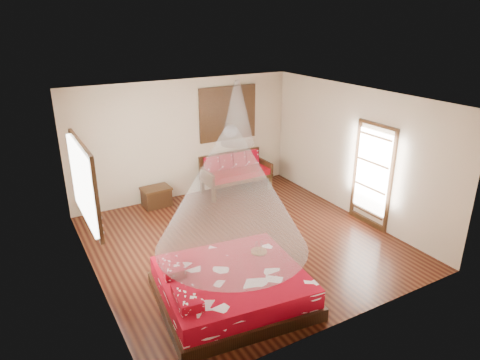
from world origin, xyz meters
name	(u,v)px	position (x,y,z in m)	size (l,w,h in m)	color
room	(243,174)	(0.00, 0.00, 1.40)	(5.54, 5.54, 2.84)	black
bed	(231,287)	(-1.08, -1.53, 0.25)	(2.39, 2.21, 0.65)	black
daybed	(235,171)	(1.15, 2.38, 0.52)	(1.70, 0.76, 0.94)	black
storage_chest	(156,196)	(-0.89, 2.45, 0.23)	(0.67, 0.51, 0.45)	black
shutter_panel	(228,113)	(1.15, 2.72, 1.90)	(1.52, 0.06, 1.32)	black
window_left	(86,182)	(-2.71, 0.20, 1.70)	(0.10, 1.74, 1.34)	black
glazed_door	(372,176)	(2.72, -0.60, 1.07)	(0.08, 1.02, 2.16)	black
wine_tray	(259,249)	(-0.39, -1.22, 0.56)	(0.27, 0.27, 0.21)	brown
mosquito_net_main	(231,190)	(-1.06, -1.53, 1.85)	(2.24, 2.24, 1.80)	white
mosquito_net_daybed	(237,113)	(1.15, 2.25, 2.00)	(0.81, 0.81, 1.50)	white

